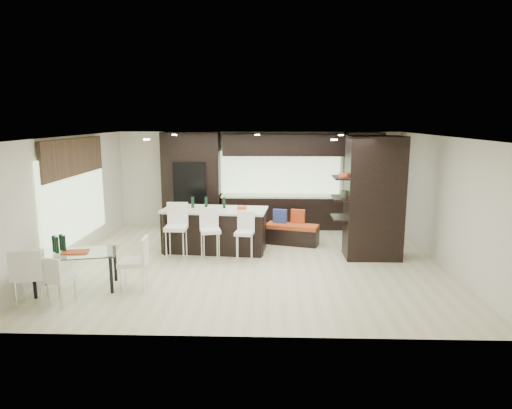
{
  "coord_description": "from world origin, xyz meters",
  "views": [
    {
      "loc": [
        0.33,
        -9.54,
        3.07
      ],
      "look_at": [
        0.0,
        0.6,
        1.15
      ],
      "focal_mm": 32.0,
      "sensor_mm": 36.0,
      "label": 1
    }
  ],
  "objects_px": {
    "stool_right": "(244,242)",
    "chair_far": "(31,278)",
    "kitchen_island": "(215,230)",
    "chair_near": "(59,282)",
    "dining_table": "(77,271)",
    "bench": "(292,234)",
    "stool_mid": "(210,240)",
    "floor_vase": "(354,225)",
    "stool_left": "(176,238)",
    "chair_end": "(133,266)"
  },
  "relations": [
    {
      "from": "stool_mid",
      "to": "bench",
      "type": "bearing_deg",
      "value": 23.43
    },
    {
      "from": "floor_vase",
      "to": "dining_table",
      "type": "bearing_deg",
      "value": -153.61
    },
    {
      "from": "stool_left",
      "to": "bench",
      "type": "distance_m",
      "value": 2.97
    },
    {
      "from": "dining_table",
      "to": "stool_right",
      "type": "bearing_deg",
      "value": 18.0
    },
    {
      "from": "chair_near",
      "to": "floor_vase",
      "type": "bearing_deg",
      "value": 47.33
    },
    {
      "from": "kitchen_island",
      "to": "bench",
      "type": "relative_size",
      "value": 1.87
    },
    {
      "from": "stool_mid",
      "to": "stool_right",
      "type": "relative_size",
      "value": 1.08
    },
    {
      "from": "bench",
      "to": "chair_end",
      "type": "height_order",
      "value": "chair_end"
    },
    {
      "from": "bench",
      "to": "kitchen_island",
      "type": "bearing_deg",
      "value": -145.37
    },
    {
      "from": "floor_vase",
      "to": "chair_near",
      "type": "bearing_deg",
      "value": -148.06
    },
    {
      "from": "stool_right",
      "to": "dining_table",
      "type": "xyz_separation_m",
      "value": [
        -2.95,
        -1.75,
        -0.09
      ]
    },
    {
      "from": "chair_near",
      "to": "chair_far",
      "type": "xyz_separation_m",
      "value": [
        -0.45,
        -0.03,
        0.06
      ]
    },
    {
      "from": "dining_table",
      "to": "chair_end",
      "type": "height_order",
      "value": "chair_end"
    },
    {
      "from": "floor_vase",
      "to": "chair_far",
      "type": "relative_size",
      "value": 1.3
    },
    {
      "from": "stool_right",
      "to": "chair_near",
      "type": "relative_size",
      "value": 1.1
    },
    {
      "from": "stool_left",
      "to": "stool_right",
      "type": "bearing_deg",
      "value": 1.51
    },
    {
      "from": "stool_right",
      "to": "chair_far",
      "type": "bearing_deg",
      "value": -135.46
    },
    {
      "from": "dining_table",
      "to": "chair_near",
      "type": "bearing_deg",
      "value": -102.7
    },
    {
      "from": "bench",
      "to": "chair_far",
      "type": "height_order",
      "value": "chair_far"
    },
    {
      "from": "stool_left",
      "to": "stool_mid",
      "type": "relative_size",
      "value": 1.09
    },
    {
      "from": "chair_far",
      "to": "chair_end",
      "type": "height_order",
      "value": "chair_far"
    },
    {
      "from": "stool_mid",
      "to": "floor_vase",
      "type": "bearing_deg",
      "value": 1.93
    },
    {
      "from": "floor_vase",
      "to": "dining_table",
      "type": "distance_m",
      "value": 6.13
    },
    {
      "from": "stool_left",
      "to": "chair_end",
      "type": "xyz_separation_m",
      "value": [
        -0.43,
        -1.72,
        -0.06
      ]
    },
    {
      "from": "kitchen_island",
      "to": "chair_far",
      "type": "xyz_separation_m",
      "value": [
        -2.66,
        -3.3,
        -0.04
      ]
    },
    {
      "from": "stool_left",
      "to": "dining_table",
      "type": "height_order",
      "value": "stool_left"
    },
    {
      "from": "stool_mid",
      "to": "chair_near",
      "type": "bearing_deg",
      "value": -147.04
    },
    {
      "from": "bench",
      "to": "dining_table",
      "type": "relative_size",
      "value": 0.9
    },
    {
      "from": "stool_mid",
      "to": "chair_end",
      "type": "bearing_deg",
      "value": -138.8
    },
    {
      "from": "kitchen_island",
      "to": "stool_mid",
      "type": "relative_size",
      "value": 2.57
    },
    {
      "from": "kitchen_island",
      "to": "chair_far",
      "type": "bearing_deg",
      "value": -123.19
    },
    {
      "from": "dining_table",
      "to": "floor_vase",
      "type": "bearing_deg",
      "value": 13.69
    },
    {
      "from": "stool_left",
      "to": "stool_mid",
      "type": "bearing_deg",
      "value": 1.68
    },
    {
      "from": "chair_near",
      "to": "chair_end",
      "type": "relative_size",
      "value": 0.89
    },
    {
      "from": "stool_left",
      "to": "dining_table",
      "type": "relative_size",
      "value": 0.71
    },
    {
      "from": "stool_left",
      "to": "dining_table",
      "type": "distance_m",
      "value": 2.27
    },
    {
      "from": "chair_near",
      "to": "stool_mid",
      "type": "bearing_deg",
      "value": 63.14
    },
    {
      "from": "stool_mid",
      "to": "floor_vase",
      "type": "distance_m",
      "value": 3.42
    },
    {
      "from": "stool_mid",
      "to": "bench",
      "type": "relative_size",
      "value": 0.73
    },
    {
      "from": "chair_far",
      "to": "stool_right",
      "type": "bearing_deg",
      "value": 23.4
    },
    {
      "from": "kitchen_island",
      "to": "chair_near",
      "type": "bearing_deg",
      "value": -118.43
    },
    {
      "from": "stool_left",
      "to": "chair_far",
      "type": "distance_m",
      "value": 3.12
    },
    {
      "from": "kitchen_island",
      "to": "stool_mid",
      "type": "bearing_deg",
      "value": -84.27
    },
    {
      "from": "floor_vase",
      "to": "stool_right",
      "type": "bearing_deg",
      "value": -159.07
    },
    {
      "from": "kitchen_island",
      "to": "dining_table",
      "type": "height_order",
      "value": "kitchen_island"
    },
    {
      "from": "stool_mid",
      "to": "chair_end",
      "type": "xyz_separation_m",
      "value": [
        -1.17,
        -1.74,
        -0.02
      ]
    },
    {
      "from": "dining_table",
      "to": "chair_far",
      "type": "height_order",
      "value": "chair_far"
    },
    {
      "from": "bench",
      "to": "floor_vase",
      "type": "height_order",
      "value": "floor_vase"
    },
    {
      "from": "stool_right",
      "to": "chair_end",
      "type": "bearing_deg",
      "value": -129.12
    },
    {
      "from": "kitchen_island",
      "to": "chair_near",
      "type": "xyz_separation_m",
      "value": [
        -2.21,
        -3.26,
        -0.1
      ]
    }
  ]
}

